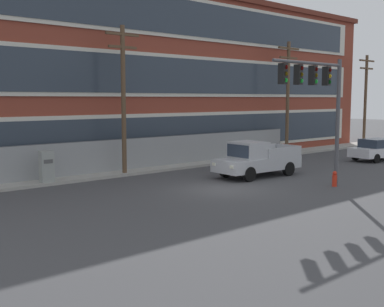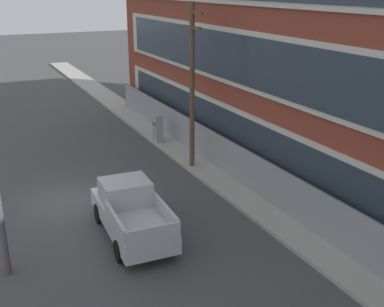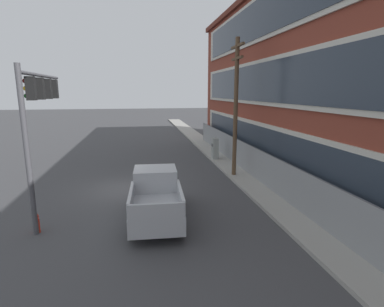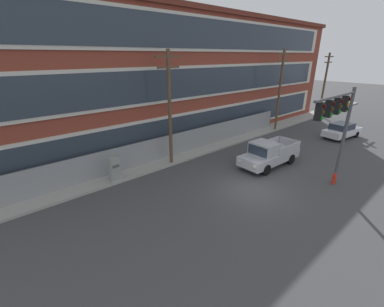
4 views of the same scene
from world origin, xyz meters
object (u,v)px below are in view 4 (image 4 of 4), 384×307
at_px(electrical_cabinet, 115,170).
at_px(utility_pole_midblock, 280,88).
at_px(pickup_truck_silver, 268,154).
at_px(fire_hydrant, 334,179).
at_px(traffic_signal_mast, 338,119).
at_px(utility_pole_far_east, 325,82).
at_px(utility_pole_near_corner, 170,105).
at_px(sedan_white, 342,130).

bearing_deg(electrical_cabinet, utility_pole_midblock, -0.31).
xyz_separation_m(pickup_truck_silver, fire_hydrant, (0.69, -4.63, -0.57)).
distance_m(traffic_signal_mast, utility_pole_far_east, 24.23).
bearing_deg(utility_pole_near_corner, utility_pole_far_east, 0.15).
distance_m(utility_pole_far_east, electrical_cabinet, 31.47).
bearing_deg(traffic_signal_mast, fire_hydrant, 0.24).
height_order(utility_pole_far_east, electrical_cabinet, utility_pole_far_east).
relative_size(utility_pole_near_corner, electrical_cabinet, 4.75).
xyz_separation_m(pickup_truck_silver, utility_pole_midblock, (9.33, 5.09, 3.83)).
xyz_separation_m(utility_pole_far_east, fire_hydrant, (-20.48, -9.93, -4.26)).
bearing_deg(utility_pole_near_corner, sedan_white, -19.58).
relative_size(traffic_signal_mast, fire_hydrant, 8.09).
relative_size(pickup_truck_silver, fire_hydrant, 6.97).
relative_size(electrical_cabinet, fire_hydrant, 2.28).
distance_m(utility_pole_far_east, fire_hydrant, 23.15).
bearing_deg(fire_hydrant, utility_pole_far_east, 25.87).
bearing_deg(utility_pole_far_east, utility_pole_near_corner, -179.85).
relative_size(traffic_signal_mast, sedan_white, 1.33).
height_order(pickup_truck_silver, utility_pole_near_corner, utility_pole_near_corner).
distance_m(sedan_white, utility_pole_midblock, 7.71).
height_order(traffic_signal_mast, pickup_truck_silver, traffic_signal_mast).
height_order(pickup_truck_silver, sedan_white, pickup_truck_silver).
xyz_separation_m(sedan_white, utility_pole_midblock, (-2.68, 6.03, 3.98)).
relative_size(utility_pole_near_corner, fire_hydrant, 10.84).
relative_size(utility_pole_midblock, fire_hydrant, 11.10).
height_order(utility_pole_near_corner, fire_hydrant, utility_pole_near_corner).
relative_size(utility_pole_near_corner, utility_pole_far_east, 1.01).
bearing_deg(pickup_truck_silver, utility_pole_near_corner, 135.75).
height_order(pickup_truck_silver, electrical_cabinet, pickup_truck_silver).
height_order(utility_pole_near_corner, utility_pole_far_east, utility_pole_near_corner).
bearing_deg(utility_pole_near_corner, electrical_cabinet, -179.53).
bearing_deg(pickup_truck_silver, traffic_signal_mast, -101.38).
bearing_deg(utility_pole_far_east, traffic_signal_mast, -155.79).
bearing_deg(utility_pole_far_east, sedan_white, -145.71).
relative_size(utility_pole_far_east, fire_hydrant, 10.71).
xyz_separation_m(traffic_signal_mast, utility_pole_midblock, (10.26, 9.72, 0.08)).
bearing_deg(utility_pole_far_east, fire_hydrant, -154.13).
distance_m(utility_pole_midblock, utility_pole_far_east, 11.84).
height_order(sedan_white, electrical_cabinet, electrical_cabinet).
relative_size(traffic_signal_mast, electrical_cabinet, 3.55).
bearing_deg(fire_hydrant, utility_pole_near_corner, 121.58).
relative_size(utility_pole_midblock, utility_pole_far_east, 1.04).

